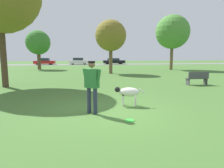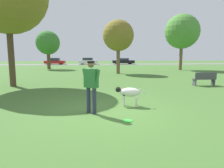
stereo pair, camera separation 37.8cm
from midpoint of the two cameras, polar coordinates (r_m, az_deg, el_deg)
ground_plane at (r=6.91m, az=-1.25°, el=-7.61°), size 120.00×120.00×0.00m
far_road_strip at (r=41.64m, az=-5.44°, el=5.61°), size 120.00×6.00×0.01m
person at (r=6.42m, az=-4.30°, el=0.45°), size 0.61×0.53×1.71m
dog at (r=7.44m, az=6.28°, el=-2.50°), size 1.12×0.52×0.72m
frisbee at (r=5.89m, az=6.31°, el=-10.40°), size 0.27×0.27×0.02m
tree_mid_center at (r=20.72m, az=2.34°, el=13.61°), size 3.14×3.14×5.43m
tree_far_left at (r=28.51m, az=-17.48°, el=11.12°), size 3.16×3.16×5.12m
tree_far_right at (r=27.43m, az=19.77°, el=13.90°), size 4.31×4.31×6.99m
parked_car_red at (r=42.40m, az=-15.79°, el=6.25°), size 4.07×1.93×1.33m
parked_car_white at (r=41.73m, az=-6.62°, el=6.51°), size 3.95×1.80×1.36m
parked_car_black at (r=42.45m, az=3.46°, el=6.53°), size 4.60×1.73×1.26m
park_bench at (r=13.74m, az=25.68°, el=1.43°), size 1.40×0.42×0.84m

